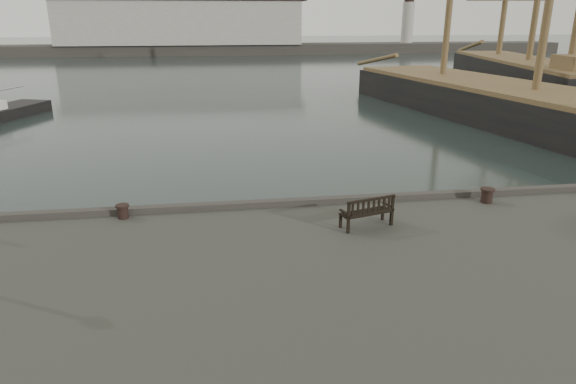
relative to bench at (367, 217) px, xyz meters
name	(u,v)px	position (x,y,z in m)	size (l,w,h in m)	color
ground	(309,249)	(-1.16, 2.12, -1.83)	(400.00, 400.00, 0.00)	black
breakwater	(199,32)	(-5.72, 94.12, 2.47)	(140.00, 9.50, 12.20)	#383530
bench	(367,217)	(0.00, 0.00, 0.00)	(1.55, 0.88, 0.84)	black
bollard_left	(123,211)	(-6.60, 1.62, -0.07)	(0.38, 0.38, 0.40)	black
bollard_right	(487,195)	(4.20, 1.32, -0.05)	(0.43, 0.43, 0.45)	black
tall_ship_main	(531,117)	(16.95, 18.62, -1.12)	(13.58, 37.57, 27.64)	black
tall_ship_far	(526,80)	(28.20, 37.20, -0.98)	(11.64, 30.94, 25.95)	black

